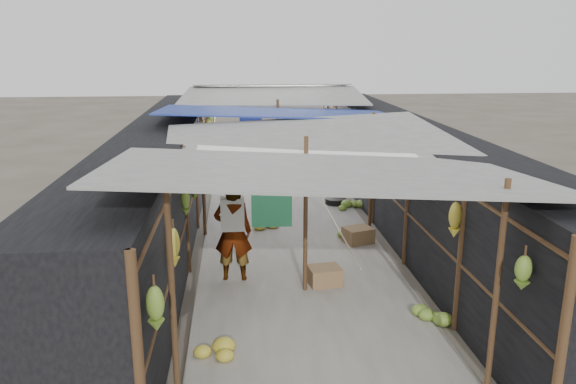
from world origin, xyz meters
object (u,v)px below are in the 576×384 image
object	(u,v)px
crate_near	(324,276)
shopper_blue	(282,171)
black_basin	(336,201)
vendor_elderly	(233,232)
vendor_seated	(308,174)

from	to	relation	value
crate_near	shopper_blue	world-z (taller)	shopper_blue
black_basin	shopper_blue	distance (m)	1.60
shopper_blue	vendor_elderly	bearing A→B (deg)	-101.74
black_basin	vendor_seated	distance (m)	1.71
shopper_blue	vendor_seated	size ratio (longest dim) A/B	1.83
crate_near	vendor_elderly	world-z (taller)	vendor_elderly
vendor_elderly	shopper_blue	distance (m)	5.22
black_basin	vendor_elderly	world-z (taller)	vendor_elderly
crate_near	black_basin	size ratio (longest dim) A/B	0.98
crate_near	vendor_seated	xyz separation A→B (m)	(0.55, 6.49, 0.27)
black_basin	vendor_seated	size ratio (longest dim) A/B	0.63
black_basin	vendor_elderly	distance (m)	5.28
vendor_elderly	black_basin	bearing A→B (deg)	-114.96
crate_near	vendor_elderly	xyz separation A→B (m)	(-1.54, 0.36, 0.72)
black_basin	shopper_blue	size ratio (longest dim) A/B	0.35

